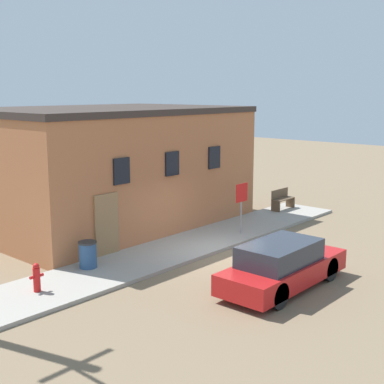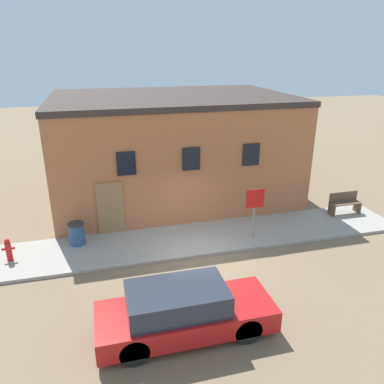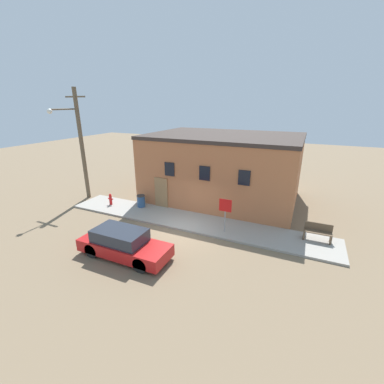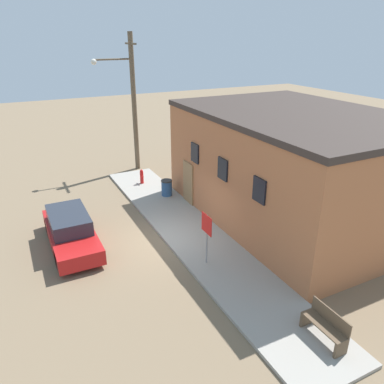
# 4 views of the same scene
# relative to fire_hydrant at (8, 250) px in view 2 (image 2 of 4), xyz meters

# --- Properties ---
(ground_plane) EXTENTS (80.00, 80.00, 0.00)m
(ground_plane) POSITION_rel_fire_hydrant_xyz_m (6.28, -1.31, -0.52)
(ground_plane) COLOR #7A664C
(sidewalk) EXTENTS (17.00, 2.56, 0.12)m
(sidewalk) POSITION_rel_fire_hydrant_xyz_m (6.28, -0.03, -0.47)
(sidewalk) COLOR #9E998E
(sidewalk) RESTS_ON ground
(brick_building) EXTENTS (10.78, 7.57, 4.89)m
(brick_building) POSITION_rel_fire_hydrant_xyz_m (6.70, 4.97, 1.92)
(brick_building) COLOR #B26B42
(brick_building) RESTS_ON ground
(fire_hydrant) EXTENTS (0.41, 0.20, 0.81)m
(fire_hydrant) POSITION_rel_fire_hydrant_xyz_m (0.00, 0.00, 0.00)
(fire_hydrant) COLOR red
(fire_hydrant) RESTS_ON sidewalk
(stop_sign) EXTENTS (0.71, 0.06, 1.96)m
(stop_sign) POSITION_rel_fire_hydrant_xyz_m (8.66, -0.57, 0.97)
(stop_sign) COLOR gray
(stop_sign) RESTS_ON sidewalk
(bench) EXTENTS (1.36, 0.44, 0.94)m
(bench) POSITION_rel_fire_hydrant_xyz_m (13.42, 0.55, 0.05)
(bench) COLOR brown
(bench) RESTS_ON sidewalk
(trash_bin) EXTENTS (0.58, 0.58, 0.84)m
(trash_bin) POSITION_rel_fire_hydrant_xyz_m (2.20, 0.59, 0.01)
(trash_bin) COLOR #2D517F
(trash_bin) RESTS_ON sidewalk
(parked_car) EXTENTS (4.51, 1.65, 1.38)m
(parked_car) POSITION_rel_fire_hydrant_xyz_m (4.95, -4.75, 0.14)
(parked_car) COLOR black
(parked_car) RESTS_ON ground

